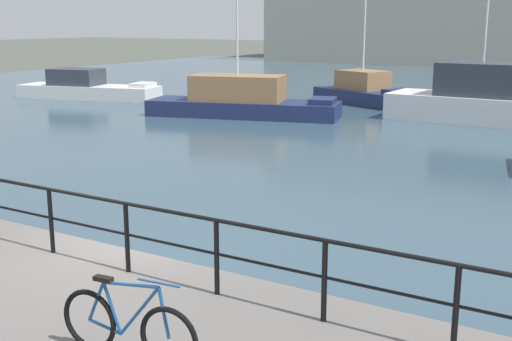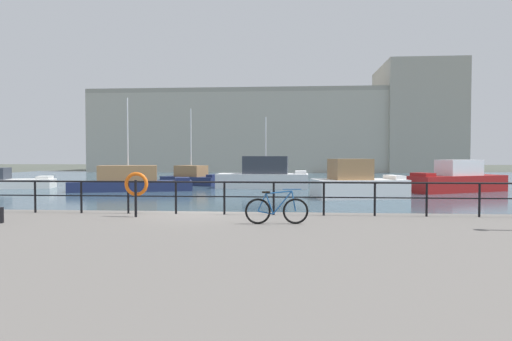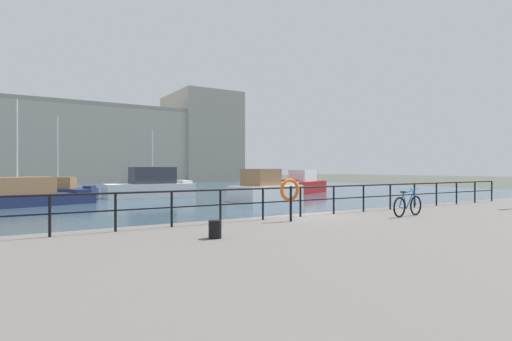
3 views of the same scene
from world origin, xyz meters
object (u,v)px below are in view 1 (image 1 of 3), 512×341
at_px(moored_cabin_cruiser, 242,101).
at_px(moored_red_daysailer, 365,91).
at_px(moored_harbor_tender, 87,88).
at_px(parked_bicycle, 128,326).
at_px(moored_green_narrowboat, 478,99).

bearing_deg(moored_cabin_cruiser, moored_red_daysailer, 52.28).
bearing_deg(moored_harbor_tender, parked_bicycle, -57.84).
xyz_separation_m(moored_cabin_cruiser, moored_green_narrowboat, (9.71, 3.87, 0.28)).
distance_m(moored_cabin_cruiser, moored_harbor_tender, 11.72).
xyz_separation_m(moored_green_narrowboat, parked_bicycle, (1.83, -24.57, 0.10)).
relative_size(moored_green_narrowboat, moored_harbor_tender, 0.87).
distance_m(moored_harbor_tender, parked_bicycle, 32.19).
bearing_deg(moored_cabin_cruiser, parked_bicycle, -76.59).
distance_m(moored_red_daysailer, parked_bicycle, 29.48).
distance_m(moored_red_daysailer, moored_cabin_cruiser, 8.11).
bearing_deg(moored_cabin_cruiser, moored_green_narrowboat, 5.99).
height_order(moored_red_daysailer, moored_green_narrowboat, moored_red_daysailer).
bearing_deg(moored_green_narrowboat, parked_bicycle, -84.38).
bearing_deg(moored_harbor_tender, moored_green_narrowboat, -7.89).
height_order(moored_green_narrowboat, moored_harbor_tender, moored_green_narrowboat).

